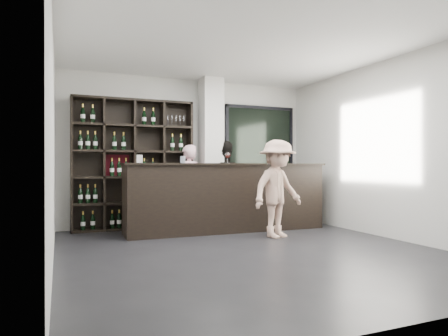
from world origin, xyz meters
name	(u,v)px	position (x,y,z in m)	size (l,w,h in m)	color
floor	(251,251)	(0.00, 0.00, -0.01)	(5.00, 5.50, 0.01)	black
wine_shelf	(134,164)	(-1.15, 2.57, 1.20)	(2.20, 0.35, 2.40)	black
structural_column	(211,152)	(0.35, 2.47, 1.45)	(0.40, 0.40, 2.90)	silver
glass_panel	(260,155)	(1.55, 2.69, 1.40)	(1.60, 0.08, 2.10)	black
tasting_counter	(227,197)	(0.35, 1.67, 0.61)	(3.68, 0.75, 1.21)	black
taster_pink	(188,186)	(-0.15, 2.40, 0.79)	(0.57, 0.38, 1.57)	#F9C0C9
taster_black	(223,183)	(0.57, 2.40, 0.83)	(0.81, 0.63, 1.66)	black
customer	(278,189)	(0.87, 0.76, 0.80)	(1.03, 0.59, 1.59)	tan
wine_glass	(228,157)	(0.32, 1.56, 1.32)	(0.09, 0.09, 0.22)	white
spit_cup	(183,160)	(-0.48, 1.63, 1.27)	(0.09, 0.09, 0.12)	silver
napkin_stack	(280,163)	(1.51, 1.79, 1.22)	(0.12, 0.12, 0.02)	white
card_stand	(140,159)	(-1.21, 1.68, 1.28)	(0.09, 0.04, 0.13)	white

